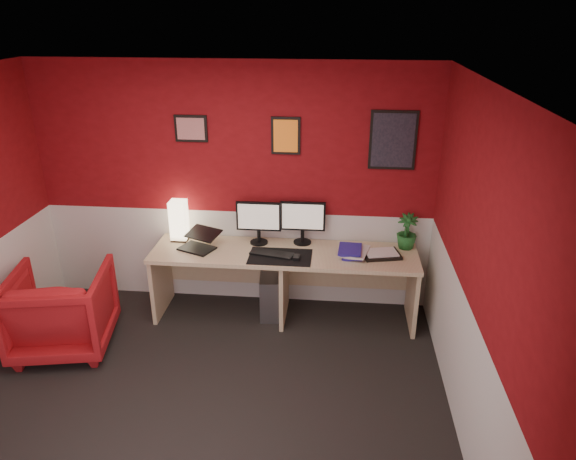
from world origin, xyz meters
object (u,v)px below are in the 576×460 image
Objects in this scene: armchair at (62,310)px; desk at (284,285)px; monitor_left at (258,216)px; monitor_right at (303,216)px; laptop at (196,239)px; pc_tower at (270,293)px; potted_plant at (407,231)px; shoji_lamp at (179,221)px; zen_tray at (381,254)px.

desk is at bearing -170.98° from armchair.
monitor_left is 1.00× the size of monitor_right.
monitor_right is (1.02, 0.25, 0.18)m from laptop.
monitor_right is 1.29× the size of pc_tower.
potted_plant is (2.05, 0.24, 0.07)m from laptop.
desk is 0.21m from pc_tower.
desk is 0.73m from monitor_left.
desk is at bearing -9.82° from shoji_lamp.
laptop is at bearing -43.20° from shoji_lamp.
shoji_lamp is at bearing -145.18° from armchair.
monitor_right is 0.87m from pc_tower.
zen_tray is (1.80, 0.03, -0.09)m from laptop.
monitor_right is at bearing 178.95° from potted_plant.
shoji_lamp is at bearing 160.42° from laptop.
desk is 1.01m from zen_tray.
shoji_lamp is 0.33m from laptop.
monitor_right is at bearing 163.74° from zen_tray.
armchair is at bearing -166.28° from zen_tray.
armchair reaches higher than desk.
monitor_right is 2.41m from armchair.
potted_plant is 0.41× the size of armchair.
armchair is (-1.82, -0.77, 0.16)m from pc_tower.
pc_tower is (-1.09, 0.06, -0.52)m from zen_tray.
shoji_lamp reaches higher than zen_tray.
laptop is 1.07m from monitor_right.
shoji_lamp reaches higher than pc_tower.
shoji_lamp is 1.18m from pc_tower.
desk is 2.09m from armchair.
laptop is at bearing -178.69° from pc_tower.
potted_plant is at bearing -1.05° from monitor_right.
desk is at bearing -179.86° from zen_tray.
monitor_right reaches higher than pc_tower.
armchair is at bearing -162.57° from pc_tower.
pc_tower is 1.98m from armchair.
desk is 5.78× the size of pc_tower.
monitor_left is at bearing -173.99° from monitor_right.
monitor_left is 1.29× the size of pc_tower.
monitor_left is (0.82, -0.01, 0.09)m from shoji_lamp.
shoji_lamp is 1.26m from monitor_right.
monitor_left reaches higher than zen_tray.
monitor_left is 0.81m from pc_tower.
shoji_lamp reaches higher than laptop.
laptop is 0.95m from pc_tower.
zen_tray is 0.36m from potted_plant.
monitor_right reaches higher than potted_plant.
monitor_left is 1.66× the size of zen_tray.
monitor_left is at bearing -0.41° from shoji_lamp.
zen_tray is at bearing -140.50° from potted_plant.
armchair is (-2.13, -0.94, -0.63)m from monitor_right.
potted_plant is (0.25, 0.21, 0.16)m from zen_tray.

